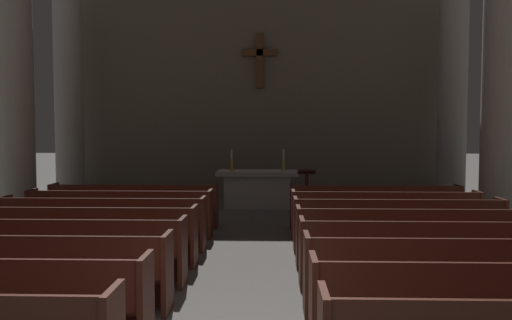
# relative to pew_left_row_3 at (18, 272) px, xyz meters

# --- Properties ---
(pew_left_row_3) EXTENTS (3.63, 0.50, 0.95)m
(pew_left_row_3) POSITION_rel_pew_left_row_3_xyz_m (0.00, 0.00, 0.00)
(pew_left_row_3) COLOR #4C2319
(pew_left_row_3) RESTS_ON ground
(pew_left_row_4) EXTENTS (3.63, 0.50, 0.95)m
(pew_left_row_4) POSITION_rel_pew_left_row_3_xyz_m (0.00, 1.08, 0.00)
(pew_left_row_4) COLOR #4C2319
(pew_left_row_4) RESTS_ON ground
(pew_left_row_5) EXTENTS (3.63, 0.50, 0.95)m
(pew_left_row_5) POSITION_rel_pew_left_row_3_xyz_m (0.00, 2.15, 0.00)
(pew_left_row_5) COLOR #4C2319
(pew_left_row_5) RESTS_ON ground
(pew_left_row_6) EXTENTS (3.63, 0.50, 0.95)m
(pew_left_row_6) POSITION_rel_pew_left_row_3_xyz_m (0.00, 3.23, 0.00)
(pew_left_row_6) COLOR #4C2319
(pew_left_row_6) RESTS_ON ground
(pew_left_row_7) EXTENTS (3.63, 0.50, 0.95)m
(pew_left_row_7) POSITION_rel_pew_left_row_3_xyz_m (0.00, 4.30, 0.00)
(pew_left_row_7) COLOR #4C2319
(pew_left_row_7) RESTS_ON ground
(pew_left_row_8) EXTENTS (3.63, 0.50, 0.95)m
(pew_left_row_8) POSITION_rel_pew_left_row_3_xyz_m (0.00, 5.38, 0.00)
(pew_left_row_8) COLOR #4C2319
(pew_left_row_8) RESTS_ON ground
(pew_right_row_2) EXTENTS (3.63, 0.50, 0.95)m
(pew_right_row_2) POSITION_rel_pew_left_row_3_xyz_m (5.20, -1.08, 0.00)
(pew_right_row_2) COLOR #4C2319
(pew_right_row_2) RESTS_ON ground
(pew_right_row_3) EXTENTS (3.63, 0.50, 0.95)m
(pew_right_row_3) POSITION_rel_pew_left_row_3_xyz_m (5.20, 0.00, 0.00)
(pew_right_row_3) COLOR #4C2319
(pew_right_row_3) RESTS_ON ground
(pew_right_row_4) EXTENTS (3.63, 0.50, 0.95)m
(pew_right_row_4) POSITION_rel_pew_left_row_3_xyz_m (5.20, 1.08, 0.00)
(pew_right_row_4) COLOR #4C2319
(pew_right_row_4) RESTS_ON ground
(pew_right_row_5) EXTENTS (3.63, 0.50, 0.95)m
(pew_right_row_5) POSITION_rel_pew_left_row_3_xyz_m (5.20, 2.15, 0.00)
(pew_right_row_5) COLOR #4C2319
(pew_right_row_5) RESTS_ON ground
(pew_right_row_6) EXTENTS (3.63, 0.50, 0.95)m
(pew_right_row_6) POSITION_rel_pew_left_row_3_xyz_m (5.20, 3.23, 0.00)
(pew_right_row_6) COLOR #4C2319
(pew_right_row_6) RESTS_ON ground
(pew_right_row_7) EXTENTS (3.63, 0.50, 0.95)m
(pew_right_row_7) POSITION_rel_pew_left_row_3_xyz_m (5.20, 4.30, 0.00)
(pew_right_row_7) COLOR #4C2319
(pew_right_row_7) RESTS_ON ground
(pew_right_row_8) EXTENTS (3.63, 0.50, 0.95)m
(pew_right_row_8) POSITION_rel_pew_left_row_3_xyz_m (5.20, 5.38, 0.00)
(pew_right_row_8) COLOR #4C2319
(pew_right_row_8) RESTS_ON ground
(column_left_third) EXTENTS (1.19, 1.19, 7.26)m
(column_left_third) POSITION_rel_pew_left_row_3_xyz_m (-2.81, 5.89, 3.07)
(column_left_third) COLOR #ADA89E
(column_left_third) RESTS_ON ground
(column_right_third) EXTENTS (1.19, 1.19, 7.26)m
(column_right_third) POSITION_rel_pew_left_row_3_xyz_m (8.01, 5.89, 3.07)
(column_right_third) COLOR #ADA89E
(column_right_third) RESTS_ON ground
(column_left_fourth) EXTENTS (1.19, 1.19, 7.26)m
(column_left_fourth) POSITION_rel_pew_left_row_3_xyz_m (-2.81, 9.09, 3.07)
(column_left_fourth) COLOR #ADA89E
(column_left_fourth) RESTS_ON ground
(column_right_fourth) EXTENTS (1.19, 1.19, 7.26)m
(column_right_fourth) POSITION_rel_pew_left_row_3_xyz_m (8.01, 9.09, 3.07)
(column_right_fourth) COLOR #ADA89E
(column_right_fourth) RESTS_ON ground
(altar) EXTENTS (2.20, 0.90, 1.01)m
(altar) POSITION_rel_pew_left_row_3_xyz_m (2.60, 8.30, 0.06)
(altar) COLOR #BCB7AD
(altar) RESTS_ON ground
(candlestick_left) EXTENTS (0.16, 0.16, 0.57)m
(candlestick_left) POSITION_rel_pew_left_row_3_xyz_m (1.90, 8.30, 0.71)
(candlestick_left) COLOR #B79338
(candlestick_left) RESTS_ON altar
(candlestick_right) EXTENTS (0.16, 0.16, 0.57)m
(candlestick_right) POSITION_rel_pew_left_row_3_xyz_m (3.30, 8.30, 0.71)
(candlestick_right) COLOR #B79338
(candlestick_right) RESTS_ON altar
(apse_with_cross) EXTENTS (12.08, 0.45, 7.63)m
(apse_with_cross) POSITION_rel_pew_left_row_3_xyz_m (2.60, 10.69, 3.34)
(apse_with_cross) COLOR #706656
(apse_with_cross) RESTS_ON ground
(lectern) EXTENTS (0.44, 0.36, 1.15)m
(lectern) POSITION_rel_pew_left_row_3_xyz_m (3.85, 7.10, 0.07)
(lectern) COLOR #4C2319
(lectern) RESTS_ON ground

